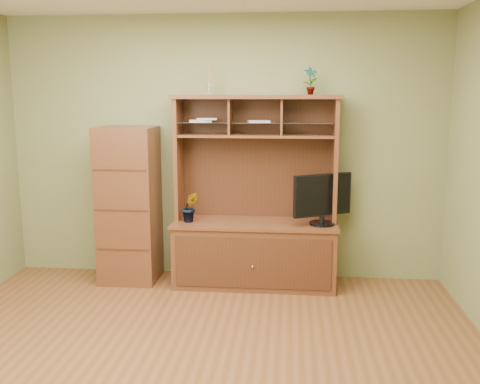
# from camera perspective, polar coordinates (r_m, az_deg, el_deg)

# --- Properties ---
(room) EXTENTS (4.54, 4.04, 2.74)m
(room) POSITION_cam_1_polar(r_m,az_deg,el_deg) (3.59, -5.69, 1.46)
(room) COLOR brown
(room) RESTS_ON ground
(media_hutch) EXTENTS (1.66, 0.61, 1.90)m
(media_hutch) POSITION_cam_1_polar(r_m,az_deg,el_deg) (5.40, 1.59, -4.46)
(media_hutch) COLOR #4C2715
(media_hutch) RESTS_ON room
(monitor) EXTENTS (0.57, 0.36, 0.50)m
(monitor) POSITION_cam_1_polar(r_m,az_deg,el_deg) (5.23, 8.79, -0.65)
(monitor) COLOR black
(monitor) RESTS_ON media_hutch
(orchid_plant) EXTENTS (0.19, 0.17, 0.30)m
(orchid_plant) POSITION_cam_1_polar(r_m,az_deg,el_deg) (5.33, -5.35, -1.61)
(orchid_plant) COLOR #2C511B
(orchid_plant) RESTS_ON media_hutch
(top_plant) EXTENTS (0.16, 0.14, 0.27)m
(top_plant) POSITION_cam_1_polar(r_m,az_deg,el_deg) (5.29, 7.51, 11.70)
(top_plant) COLOR #396824
(top_plant) RESTS_ON media_hutch
(reed_diffuser) EXTENTS (0.06, 0.06, 0.31)m
(reed_diffuser) POSITION_cam_1_polar(r_m,az_deg,el_deg) (5.35, -3.27, 11.63)
(reed_diffuser) COLOR silver
(reed_diffuser) RESTS_ON media_hutch
(magazines) EXTENTS (0.82, 0.21, 0.04)m
(magazines) POSITION_cam_1_polar(r_m,az_deg,el_deg) (5.34, -2.02, 7.64)
(magazines) COLOR silver
(magazines) RESTS_ON media_hutch
(side_cabinet) EXTENTS (0.57, 0.52, 1.59)m
(side_cabinet) POSITION_cam_1_polar(r_m,az_deg,el_deg) (5.57, -11.75, -1.36)
(side_cabinet) COLOR #4C2715
(side_cabinet) RESTS_ON room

